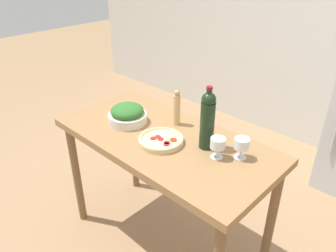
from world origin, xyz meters
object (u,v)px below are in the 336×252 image
at_px(wine_glass_far, 242,145).
at_px(homemade_pizza, 161,140).
at_px(wine_bottle, 207,119).
at_px(pepper_mill, 177,108).
at_px(wine_glass_near, 218,144).
at_px(salad_bowl, 127,114).

xyz_separation_m(wine_glass_far, homemade_pizza, (-0.42, -0.19, -0.06)).
bearing_deg(wine_bottle, pepper_mill, 164.12).
xyz_separation_m(wine_bottle, wine_glass_far, (0.20, 0.04, -0.10)).
relative_size(wine_glass_far, pepper_mill, 0.50).
distance_m(wine_bottle, homemade_pizza, 0.31).
bearing_deg(homemade_pizza, wine_glass_far, 24.03).
bearing_deg(wine_glass_near, salad_bowl, -173.73).
xyz_separation_m(wine_bottle, pepper_mill, (-0.31, 0.09, -0.06)).
height_order(wine_bottle, wine_glass_far, wine_bottle).
height_order(wine_glass_near, wine_glass_far, same).
bearing_deg(pepper_mill, wine_bottle, -15.88).
height_order(wine_glass_far, homemade_pizza, wine_glass_far).
bearing_deg(salad_bowl, homemade_pizza, -5.07).
bearing_deg(wine_bottle, wine_glass_far, 11.74).
relative_size(pepper_mill, homemade_pizza, 0.89).
bearing_deg(salad_bowl, wine_glass_far, 11.75).
height_order(wine_glass_far, pepper_mill, pepper_mill).
bearing_deg(wine_glass_far, wine_bottle, -168.26).
bearing_deg(homemade_pizza, salad_bowl, 174.93).
xyz_separation_m(wine_glass_far, pepper_mill, (-0.51, 0.05, 0.03)).
bearing_deg(pepper_mill, salad_bowl, -140.59).
bearing_deg(wine_glass_far, pepper_mill, 174.94).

